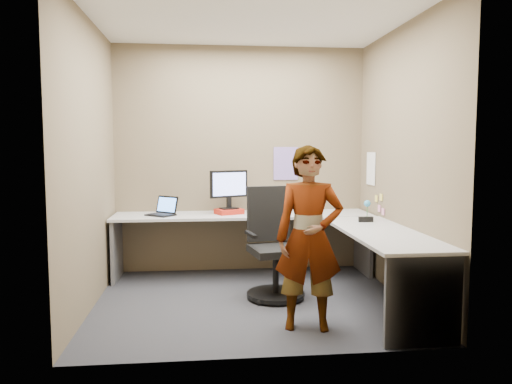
{
  "coord_description": "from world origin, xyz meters",
  "views": [
    {
      "loc": [
        -0.46,
        -4.73,
        1.51
      ],
      "look_at": [
        0.07,
        0.25,
        1.05
      ],
      "focal_mm": 35.0,
      "sensor_mm": 36.0,
      "label": 1
    }
  ],
  "objects": [
    {
      "name": "stapler",
      "position": [
        1.21,
        0.22,
        0.76
      ],
      "size": [
        0.15,
        0.04,
        0.05
      ],
      "primitive_type": "cube",
      "rotation": [
        0.0,
        0.0,
        -0.03
      ],
      "color": "black",
      "rests_on": "desk"
    },
    {
      "name": "office_chair",
      "position": [
        0.24,
        0.13,
        0.44
      ],
      "size": [
        0.6,
        0.58,
        1.08
      ],
      "rotation": [
        0.0,
        0.0,
        0.19
      ],
      "color": "black",
      "rests_on": "ground"
    },
    {
      "name": "wall_right",
      "position": [
        1.5,
        0.0,
        1.35
      ],
      "size": [
        0.0,
        2.7,
        2.7
      ],
      "primitive_type": "plane",
      "rotation": [
        1.57,
        0.0,
        -1.57
      ],
      "color": "brown",
      "rests_on": "ground"
    },
    {
      "name": "paper_ream",
      "position": [
        -0.16,
        0.98,
        0.76
      ],
      "size": [
        0.35,
        0.31,
        0.06
      ],
      "primitive_type": "cube",
      "rotation": [
        0.0,
        0.0,
        0.42
      ],
      "color": "#B32011",
      "rests_on": "desk"
    },
    {
      "name": "sticky_note_d",
      "position": [
        1.49,
        0.7,
        0.92
      ],
      "size": [
        0.01,
        0.07,
        0.07
      ],
      "primitive_type": "cube",
      "color": "#F2E059",
      "rests_on": "wall_right"
    },
    {
      "name": "wall_left",
      "position": [
        -1.5,
        0.0,
        1.35
      ],
      "size": [
        0.0,
        2.7,
        2.7
      ],
      "primitive_type": "plane",
      "rotation": [
        1.57,
        0.0,
        1.57
      ],
      "color": "brown",
      "rests_on": "ground"
    },
    {
      "name": "origami",
      "position": [
        0.09,
        0.75,
        0.76
      ],
      "size": [
        0.1,
        0.1,
        0.06
      ],
      "primitive_type": "cone",
      "color": "white",
      "rests_on": "desk"
    },
    {
      "name": "calendar_white",
      "position": [
        1.49,
        0.9,
        1.25
      ],
      "size": [
        0.01,
        0.28,
        0.38
      ],
      "primitive_type": "cube",
      "color": "white",
      "rests_on": "wall_right"
    },
    {
      "name": "ceiling",
      "position": [
        0.0,
        0.0,
        2.7
      ],
      "size": [
        3.0,
        3.0,
        0.0
      ],
      "primitive_type": "plane",
      "rotation": [
        3.14,
        0.0,
        0.0
      ],
      "color": "white",
      "rests_on": "wall_back"
    },
    {
      "name": "desk",
      "position": [
        0.44,
        0.39,
        0.59
      ],
      "size": [
        2.98,
        2.58,
        0.73
      ],
      "color": "#B8B8B8",
      "rests_on": "ground"
    },
    {
      "name": "trackball_mouse",
      "position": [
        -0.13,
        1.05,
        0.76
      ],
      "size": [
        0.12,
        0.08,
        0.07
      ],
      "color": "#B7B7BC",
      "rests_on": "desk"
    },
    {
      "name": "calendar_purple",
      "position": [
        0.55,
        1.29,
        1.3
      ],
      "size": [
        0.3,
        0.01,
        0.4
      ],
      "primitive_type": "cube",
      "color": "#846BB7",
      "rests_on": "wall_back"
    },
    {
      "name": "flower",
      "position": [
        1.26,
        0.32,
        0.87
      ],
      "size": [
        0.07,
        0.07,
        0.22
      ],
      "color": "brown",
      "rests_on": "desk"
    },
    {
      "name": "sticky_note_a",
      "position": [
        1.49,
        0.55,
        0.95
      ],
      "size": [
        0.01,
        0.07,
        0.07
      ],
      "primitive_type": "cube",
      "color": "#F2E059",
      "rests_on": "wall_right"
    },
    {
      "name": "sticky_note_c",
      "position": [
        1.49,
        0.48,
        0.8
      ],
      "size": [
        0.01,
        0.07,
        0.07
      ],
      "primitive_type": "cube",
      "color": "pink",
      "rests_on": "wall_right"
    },
    {
      "name": "sticky_note_b",
      "position": [
        1.49,
        0.6,
        0.82
      ],
      "size": [
        0.01,
        0.07,
        0.07
      ],
      "primitive_type": "cube",
      "color": "pink",
      "rests_on": "wall_right"
    },
    {
      "name": "laptop",
      "position": [
        -0.91,
        0.96,
        0.78
      ],
      "size": [
        0.39,
        0.38,
        0.21
      ],
      "rotation": [
        0.0,
        0.0,
        -0.68
      ],
      "color": "black",
      "rests_on": "desk"
    },
    {
      "name": "wall_back",
      "position": [
        0.0,
        1.3,
        1.35
      ],
      "size": [
        3.0,
        0.0,
        3.0
      ],
      "primitive_type": "plane",
      "rotation": [
        1.57,
        0.0,
        0.0
      ],
      "color": "brown",
      "rests_on": "ground"
    },
    {
      "name": "person",
      "position": [
        0.4,
        -0.76,
        0.76
      ],
      "size": [
        0.61,
        0.45,
        1.52
      ],
      "primitive_type": "imported",
      "rotation": [
        0.0,
        0.0,
        -0.17
      ],
      "color": "#999399",
      "rests_on": "ground"
    },
    {
      "name": "monitor",
      "position": [
        -0.16,
        1.0,
        1.05
      ],
      "size": [
        0.44,
        0.23,
        0.44
      ],
      "rotation": [
        0.0,
        0.0,
        0.42
      ],
      "color": "black",
      "rests_on": "paper_ream"
    },
    {
      "name": "ground",
      "position": [
        0.0,
        0.0,
        0.0
      ],
      "size": [
        3.0,
        3.0,
        0.0
      ],
      "primitive_type": "plane",
      "color": "#25262A",
      "rests_on": "ground"
    }
  ]
}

